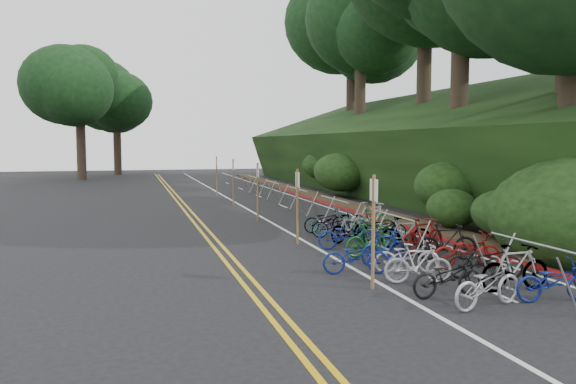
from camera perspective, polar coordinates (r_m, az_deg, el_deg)
name	(u,v)px	position (r m, az deg, el deg)	size (l,w,h in m)	color
ground	(333,281)	(13.83, 4.55, -9.01)	(120.00, 120.00, 0.00)	black
road_markings	(263,223)	(23.53, -2.52, -3.18)	(7.47, 80.00, 0.01)	gold
red_curb	(358,213)	(26.88, 7.13, -2.09)	(0.25, 28.00, 0.10)	maroon
embankment	(422,156)	(36.21, 13.48, 3.62)	(14.30, 48.14, 9.11)	black
tree_cluster	(358,1)	(38.61, 7.12, 18.73)	(33.44, 54.87, 20.17)	#2D2319
bike_rack_front	(533,258)	(13.15, 23.62, -6.19)	(1.17, 2.87, 1.23)	gray
bike_racks_rest	(298,195)	(26.82, 0.99, -0.34)	(1.14, 23.00, 1.17)	gray
signpost_near	(373,224)	(12.91, 8.66, -3.27)	(0.08, 0.40, 2.63)	brown
signposts_rest	(244,183)	(27.17, -4.47, 0.93)	(0.08, 18.40, 2.50)	brown
bike_front	(356,256)	(14.53, 6.94, -6.51)	(1.73, 0.60, 0.91)	navy
bike_valet	(409,243)	(16.56, 12.24, -5.06)	(3.39, 11.99, 1.10)	#9E9EA3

